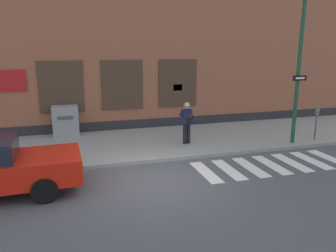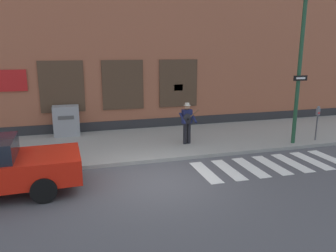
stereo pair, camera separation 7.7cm
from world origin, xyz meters
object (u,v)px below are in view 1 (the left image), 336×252
object	(u,v)px
busker	(187,121)
utility_box	(66,121)
traffic_light	(323,43)
parking_meter	(317,118)

from	to	relation	value
busker	utility_box	size ratio (longest dim) A/B	1.26
busker	utility_box	world-z (taller)	busker
busker	utility_box	xyz separation A→B (m)	(-4.60, 2.70, -0.28)
utility_box	busker	bearing A→B (deg)	-30.40
busker	traffic_light	distance (m)	5.55
busker	parking_meter	bearing A→B (deg)	-10.48
busker	utility_box	distance (m)	5.34
utility_box	traffic_light	bearing A→B (deg)	-29.32
traffic_light	utility_box	distance (m)	10.54
busker	parking_meter	xyz separation A→B (m)	(5.30, -0.98, 0.01)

